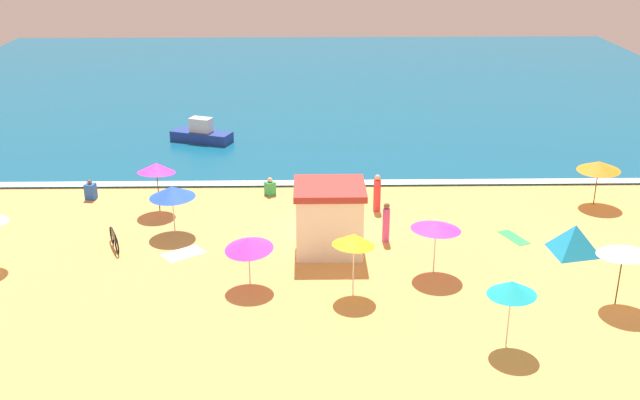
{
  "coord_description": "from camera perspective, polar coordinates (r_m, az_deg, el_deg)",
  "views": [
    {
      "loc": [
        -0.41,
        -28.37,
        12.84
      ],
      "look_at": [
        0.16,
        2.19,
        0.8
      ],
      "focal_mm": 42.14,
      "sensor_mm": 36.0,
      "label": 1
    }
  ],
  "objects": [
    {
      "name": "parked_bicycle",
      "position": [
        31.17,
        -15.36,
        -2.88
      ],
      "size": [
        0.78,
        1.69,
        0.76
      ],
      "color": "black",
      "rests_on": "ground_plane"
    },
    {
      "name": "beach_umbrella_2",
      "position": [
        27.19,
        22.07,
        -3.54
      ],
      "size": [
        2.52,
        2.52,
        2.31
      ],
      "color": "#4C3823",
      "rests_on": "ground_plane"
    },
    {
      "name": "small_boat_0",
      "position": [
        43.96,
        -8.98,
        4.99
      ],
      "size": [
        3.7,
        2.36,
        1.39
      ],
      "color": "navy",
      "rests_on": "ocean_water"
    },
    {
      "name": "beach_umbrella_1",
      "position": [
        36.19,
        20.42,
        2.44
      ],
      "size": [
        2.66,
        2.65,
        2.12
      ],
      "color": "#4C3823",
      "rests_on": "ground_plane"
    },
    {
      "name": "wave_breaker_foam",
      "position": [
        36.94,
        -0.37,
        1.33
      ],
      "size": [
        57.0,
        0.7,
        0.01
      ],
      "primitive_type": "cube",
      "color": "white",
      "rests_on": "ocean_water"
    },
    {
      "name": "ground_plane",
      "position": [
        31.14,
        -0.22,
        -2.85
      ],
      "size": [
        60.0,
        60.0,
        0.0
      ],
      "primitive_type": "plane",
      "color": "#E0A856"
    },
    {
      "name": "beach_umbrella_0",
      "position": [
        23.57,
        14.37,
        -6.48
      ],
      "size": [
        1.75,
        1.74,
        2.32
      ],
      "color": "silver",
      "rests_on": "ground_plane"
    },
    {
      "name": "beach_umbrella_3",
      "position": [
        33.85,
        -12.32,
        2.4
      ],
      "size": [
        2.24,
        2.26,
        2.35
      ],
      "color": "#4C3823",
      "rests_on": "ground_plane"
    },
    {
      "name": "ocean_water",
      "position": [
        57.8,
        -0.65,
        8.71
      ],
      "size": [
        60.0,
        44.0,
        0.1
      ],
      "primitive_type": "cube",
      "color": "#0F567A",
      "rests_on": "ground_plane"
    },
    {
      "name": "lifeguard_cabana",
      "position": [
        29.5,
        0.71,
        -1.34
      ],
      "size": [
        2.77,
        2.61,
        2.74
      ],
      "color": "white",
      "rests_on": "ground_plane"
    },
    {
      "name": "beachgoer_5",
      "position": [
        36.64,
        -17.03,
        0.67
      ],
      "size": [
        0.52,
        0.52,
        0.95
      ],
      "color": "blue",
      "rests_on": "ground_plane"
    },
    {
      "name": "beach_umbrella_9",
      "position": [
        26.68,
        -5.45,
        -3.33
      ],
      "size": [
        2.42,
        2.43,
        1.98
      ],
      "color": "silver",
      "rests_on": "ground_plane"
    },
    {
      "name": "beachgoer_2",
      "position": [
        30.59,
        5.04,
        -1.73
      ],
      "size": [
        0.41,
        0.41,
        1.68
      ],
      "color": "#D84CA5",
      "rests_on": "ground_plane"
    },
    {
      "name": "beach_towel_0",
      "position": [
        32.12,
        14.49,
        -2.78
      ],
      "size": [
        1.13,
        1.68,
        0.01
      ],
      "color": "green",
      "rests_on": "ground_plane"
    },
    {
      "name": "beach_tent",
      "position": [
        31.33,
        18.77,
        -2.77
      ],
      "size": [
        2.48,
        2.54,
        1.14
      ],
      "color": "#1999D8",
      "rests_on": "ground_plane"
    },
    {
      "name": "beach_umbrella_5",
      "position": [
        27.72,
        8.81,
        -1.92
      ],
      "size": [
        2.63,
        2.63,
        2.16
      ],
      "color": "silver",
      "rests_on": "ground_plane"
    },
    {
      "name": "beachgoer_4",
      "position": [
        35.63,
        -3.81,
        0.96
      ],
      "size": [
        0.58,
        0.58,
        0.87
      ],
      "color": "green",
      "rests_on": "ground_plane"
    },
    {
      "name": "beach_towel_1",
      "position": [
        30.19,
        -10.32,
        -4.03
      ],
      "size": [
        1.85,
        1.71,
        0.01
      ],
      "color": "white",
      "rests_on": "ground_plane"
    },
    {
      "name": "beachgoer_1",
      "position": [
        29.54,
        -5.81,
        -3.68
      ],
      "size": [
        0.52,
        0.52,
        0.78
      ],
      "color": "black",
      "rests_on": "ground_plane"
    },
    {
      "name": "beach_umbrella_8",
      "position": [
        25.89,
        2.59,
        -3.03
      ],
      "size": [
        2.14,
        2.14,
        2.38
      ],
      "color": "silver",
      "rests_on": "ground_plane"
    },
    {
      "name": "beachgoer_0",
      "position": [
        33.62,
        4.36,
        0.48
      ],
      "size": [
        0.46,
        0.46,
        1.71
      ],
      "color": "red",
      "rests_on": "ground_plane"
    },
    {
      "name": "beach_umbrella_7",
      "position": [
        31.46,
        -11.18,
        0.61
      ],
      "size": [
        2.71,
        2.71,
        2.09
      ],
      "color": "silver",
      "rests_on": "ground_plane"
    }
  ]
}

